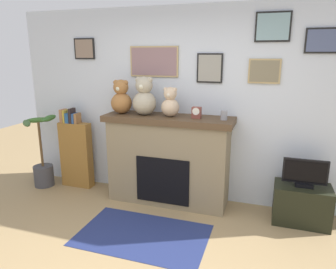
{
  "coord_description": "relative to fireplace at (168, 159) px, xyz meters",
  "views": [
    {
      "loc": [
        1.0,
        -2.13,
        1.99
      ],
      "look_at": [
        -0.27,
        1.69,
        0.95
      ],
      "focal_mm": 33.46,
      "sensor_mm": 36.0,
      "label": 1
    }
  ],
  "objects": [
    {
      "name": "candle_jar",
      "position": [
        0.72,
        -0.02,
        0.65
      ],
      "size": [
        0.08,
        0.08,
        0.12
      ],
      "primitive_type": "cylinder",
      "color": "gray",
      "rests_on": "fireplace"
    },
    {
      "name": "potted_plant",
      "position": [
        -2.0,
        -0.11,
        -0.23
      ],
      "size": [
        0.55,
        0.58,
        1.11
      ],
      "color": "#3F3F44",
      "rests_on": "ground_plane"
    },
    {
      "name": "teddy_bear_tan",
      "position": [
        -0.67,
        -0.02,
        0.8
      ],
      "size": [
        0.28,
        0.28,
        0.46
      ],
      "color": "#986435",
      "rests_on": "fireplace"
    },
    {
      "name": "mantel_clock",
      "position": [
        0.38,
        -0.02,
        0.67
      ],
      "size": [
        0.11,
        0.09,
        0.14
      ],
      "color": "brown",
      "rests_on": "fireplace"
    },
    {
      "name": "teddy_bear_brown",
      "position": [
        0.03,
        -0.02,
        0.77
      ],
      "size": [
        0.24,
        0.24,
        0.38
      ],
      "color": "#C9AD8D",
      "rests_on": "fireplace"
    },
    {
      "name": "fireplace",
      "position": [
        0.0,
        0.0,
        0.0
      ],
      "size": [
        1.71,
        0.55,
        1.2
      ],
      "color": "#837356",
      "rests_on": "ground_plane"
    },
    {
      "name": "tv_stand",
      "position": [
        1.7,
        -0.05,
        -0.37
      ],
      "size": [
        0.65,
        0.4,
        0.47
      ],
      "primitive_type": "cube",
      "color": "black",
      "rests_on": "ground_plane"
    },
    {
      "name": "teddy_bear_grey",
      "position": [
        -0.33,
        -0.02,
        0.82
      ],
      "size": [
        0.31,
        0.31,
        0.51
      ],
      "color": "#A69C84",
      "rests_on": "fireplace"
    },
    {
      "name": "bookshelf",
      "position": [
        -1.5,
        0.05,
        -0.07
      ],
      "size": [
        0.48,
        0.16,
        1.22
      ],
      "color": "olive",
      "rests_on": "ground_plane"
    },
    {
      "name": "back_wall",
      "position": [
        0.27,
        0.31,
        0.7
      ],
      "size": [
        5.2,
        0.15,
        2.6
      ],
      "color": "silver",
      "rests_on": "ground_plane"
    },
    {
      "name": "television",
      "position": [
        1.7,
        -0.05,
        0.02
      ],
      "size": [
        0.5,
        0.14,
        0.33
      ],
      "color": "black",
      "rests_on": "tv_stand"
    },
    {
      "name": "area_rug",
      "position": [
        0.0,
        -0.92,
        -0.6
      ],
      "size": [
        1.45,
        0.91,
        0.01
      ],
      "primitive_type": "cube",
      "color": "navy",
      "rests_on": "ground_plane"
    }
  ]
}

